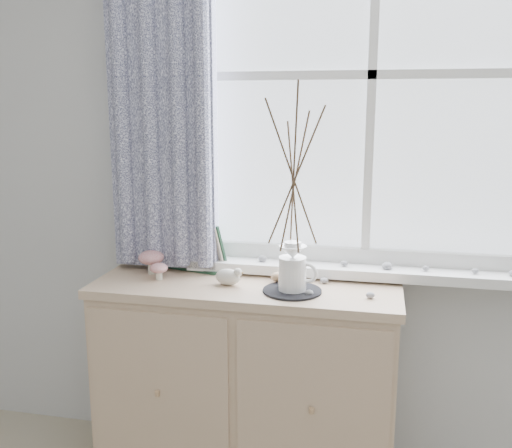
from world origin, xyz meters
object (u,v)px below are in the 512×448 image
toadstool_cluster (153,261)px  twig_pitcher (294,173)px  sideboard (246,383)px  botanical_book (196,247)px

toadstool_cluster → twig_pitcher: 0.71m
sideboard → botanical_book: 0.59m
botanical_book → toadstool_cluster: (-0.15, -0.09, -0.04)m
toadstool_cluster → twig_pitcher: size_ratio=0.20×
sideboard → botanical_book: bearing=153.3°
botanical_book → toadstool_cluster: 0.19m
botanical_book → twig_pitcher: size_ratio=0.38×
botanical_book → toadstool_cluster: size_ratio=1.86×
botanical_book → twig_pitcher: bearing=-8.6°
sideboard → twig_pitcher: bearing=-17.8°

